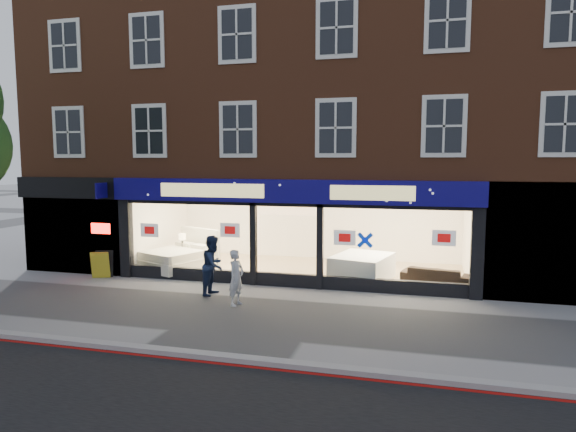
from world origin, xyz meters
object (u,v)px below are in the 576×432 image
at_px(mattress_stack, 362,267).
at_px(pedestrian_grey, 236,278).
at_px(display_bed, 179,258).
at_px(a_board, 102,264).
at_px(pedestrian_blue, 213,265).
at_px(sofa, 436,276).

bearing_deg(mattress_stack, pedestrian_grey, -131.06).
distance_m(display_bed, a_board, 2.56).
distance_m(pedestrian_grey, pedestrian_blue, 1.33).
distance_m(sofa, pedestrian_blue, 6.65).
bearing_deg(display_bed, pedestrian_blue, -24.95).
xyz_separation_m(a_board, pedestrian_blue, (4.38, -1.02, 0.41)).
bearing_deg(a_board, pedestrian_grey, -40.33).
height_order(sofa, a_board, a_board).
bearing_deg(pedestrian_grey, pedestrian_blue, 63.87).
xyz_separation_m(pedestrian_grey, pedestrian_blue, (-1.02, 0.85, 0.11)).
relative_size(display_bed, pedestrian_grey, 1.90).
bearing_deg(pedestrian_grey, a_board, 84.57).
height_order(display_bed, pedestrian_grey, pedestrian_grey).
xyz_separation_m(mattress_stack, a_board, (-8.36, -1.54, -0.04)).
bearing_deg(mattress_stack, pedestrian_blue, -147.29).
xyz_separation_m(mattress_stack, sofa, (2.24, -0.27, -0.10)).
bearing_deg(a_board, mattress_stack, -10.85).
bearing_deg(display_bed, sofa, 20.06).
bearing_deg(display_bed, pedestrian_grey, -22.80).
relative_size(mattress_stack, sofa, 1.16).
bearing_deg(display_bed, a_board, -115.77).
xyz_separation_m(display_bed, pedestrian_grey, (3.47, -3.56, 0.29)).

